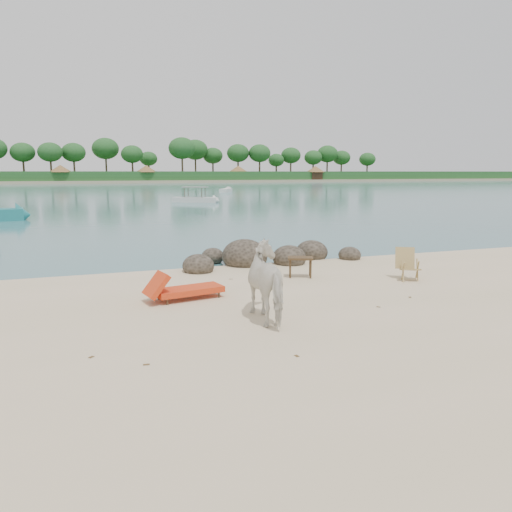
{
  "coord_description": "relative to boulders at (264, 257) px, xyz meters",
  "views": [
    {
      "loc": [
        -4.31,
        -9.0,
        2.98
      ],
      "look_at": [
        -0.36,
        2.0,
        1.0
      ],
      "focal_mm": 35.0,
      "sensor_mm": 36.0,
      "label": 1
    }
  ],
  "objects": [
    {
      "name": "boat_far",
      "position": [
        15.8,
        58.28,
        0.1
      ],
      "size": [
        3.45,
        5.11,
        0.6
      ],
      "primitive_type": null,
      "rotation": [
        0.0,
        0.0,
        1.08
      ],
      "color": "silver",
      "rests_on": "water"
    },
    {
      "name": "deck_chair",
      "position": [
        2.83,
        -3.9,
        0.24
      ],
      "size": [
        0.8,
        0.82,
        0.88
      ],
      "primitive_type": null,
      "rotation": [
        0.0,
        0.0,
        -0.52
      ],
      "color": "tan",
      "rests_on": "ground"
    },
    {
      "name": "far_scenery",
      "position": [
        -1.36,
        130.6,
        2.94
      ],
      "size": [
        420.0,
        18.0,
        9.5
      ],
      "color": "#1E4C1E",
      "rests_on": "ground"
    },
    {
      "name": "water",
      "position": [
        -1.38,
        83.9,
        -0.2
      ],
      "size": [
        400.0,
        400.0,
        0.0
      ],
      "primitive_type": "plane",
      "color": "#36646C",
      "rests_on": "ground"
    },
    {
      "name": "boat_mid",
      "position": [
        5.54,
        34.33,
        1.05
      ],
      "size": [
        4.89,
        3.83,
        2.51
      ],
      "primitive_type": null,
      "rotation": [
        0.0,
        0.0,
        -0.59
      ],
      "color": "silver",
      "rests_on": "water"
    },
    {
      "name": "cow",
      "position": [
        -2.1,
        -6.02,
        0.57
      ],
      "size": [
        0.85,
        1.84,
        1.55
      ],
      "primitive_type": "imported",
      "rotation": [
        0.0,
        0.0,
        3.15
      ],
      "color": "white",
      "rests_on": "ground"
    },
    {
      "name": "lounge_chair",
      "position": [
        -3.32,
        -3.83,
        0.09
      ],
      "size": [
        2.08,
        1.05,
        0.59
      ],
      "primitive_type": null,
      "rotation": [
        0.0,
        0.0,
        0.19
      ],
      "color": "red",
      "rests_on": "ground"
    },
    {
      "name": "dead_leaves",
      "position": [
        -0.93,
        -6.2,
        -0.2
      ],
      "size": [
        8.76,
        7.27,
        0.0
      ],
      "color": "brown",
      "rests_on": "ground"
    },
    {
      "name": "boulders",
      "position": [
        0.0,
        0.0,
        0.0
      ],
      "size": [
        6.25,
        2.8,
        1.1
      ],
      "rotation": [
        0.0,
        0.0,
        -0.04
      ],
      "color": "black",
      "rests_on": "ground"
    },
    {
      "name": "far_shore",
      "position": [
        -1.38,
        163.9,
        -0.2
      ],
      "size": [
        420.0,
        90.0,
        1.4
      ],
      "primitive_type": "cube",
      "color": "tan",
      "rests_on": "ground"
    },
    {
      "name": "side_table",
      "position": [
        0.16,
        -2.49,
        0.08
      ],
      "size": [
        0.83,
        0.7,
        0.57
      ],
      "primitive_type": null,
      "rotation": [
        0.0,
        0.0,
        -0.41
      ],
      "color": "#332114",
      "rests_on": "ground"
    }
  ]
}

